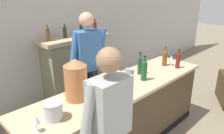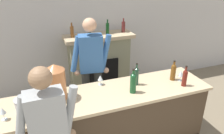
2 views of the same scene
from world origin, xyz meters
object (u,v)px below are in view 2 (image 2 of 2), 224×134
at_px(wine_bottle_burgundy_dark, 173,71).
at_px(wine_bottle_port_short, 136,75).
at_px(fireplace_stone, 99,64).
at_px(wine_glass_front_right, 3,111).
at_px(person_bartender, 91,69).
at_px(copper_dispenser, 55,82).
at_px(wine_glass_near_bucket, 181,74).
at_px(ice_bucket_steel, 23,105).
at_px(wine_bottle_riesling_slim, 133,82).
at_px(wine_bottle_merlot_tall, 185,77).
at_px(wine_glass_by_dispenser, 100,78).

xyz_separation_m(wine_bottle_burgundy_dark, wine_bottle_port_short, (-0.58, 0.06, 0.01)).
bearing_deg(fireplace_stone, wine_glass_front_right, -133.78).
relative_size(fireplace_stone, wine_glass_front_right, 9.79).
distance_m(person_bartender, wine_bottle_burgundy_dark, 1.26).
bearing_deg(wine_bottle_port_short, wine_bottle_burgundy_dark, -5.49).
height_order(person_bartender, copper_dispenser, person_bartender).
bearing_deg(wine_bottle_port_short, wine_glass_near_bucket, -10.54).
relative_size(fireplace_stone, wine_bottle_burgundy_dark, 5.10).
xyz_separation_m(fireplace_stone, ice_bucket_steel, (-1.42, -1.63, 0.37)).
distance_m(wine_bottle_port_short, wine_glass_near_bucket, 0.68).
distance_m(fireplace_stone, ice_bucket_steel, 2.19).
xyz_separation_m(copper_dispenser, wine_bottle_burgundy_dark, (1.70, -0.09, -0.10)).
bearing_deg(wine_bottle_riesling_slim, ice_bucket_steel, 178.26).
xyz_separation_m(fireplace_stone, wine_bottle_burgundy_dark, (0.69, -1.55, 0.42)).
relative_size(wine_bottle_merlot_tall, wine_glass_near_bucket, 1.83).
distance_m(wine_glass_near_bucket, wine_glass_by_dispenser, 1.20).
xyz_separation_m(wine_bottle_port_short, wine_bottle_merlot_tall, (0.63, -0.27, -0.01)).
bearing_deg(wine_bottle_burgundy_dark, fireplace_stone, 113.92).
xyz_separation_m(wine_bottle_burgundy_dark, wine_bottle_riesling_slim, (-0.72, -0.13, 0.02)).
relative_size(wine_bottle_burgundy_dark, wine_bottle_riesling_slim, 0.89).
bearing_deg(wine_bottle_burgundy_dark, wine_bottle_port_short, 174.51).
xyz_separation_m(wine_bottle_port_short, wine_bottle_riesling_slim, (-0.14, -0.18, 0.01)).
distance_m(wine_bottle_burgundy_dark, wine_bottle_merlot_tall, 0.22).
bearing_deg(wine_glass_by_dispenser, wine_bottle_port_short, -19.48).
height_order(wine_bottle_port_short, wine_bottle_riesling_slim, wine_bottle_riesling_slim).
height_order(copper_dispenser, wine_bottle_burgundy_dark, copper_dispenser).
height_order(wine_bottle_riesling_slim, wine_glass_near_bucket, wine_bottle_riesling_slim).
bearing_deg(wine_bottle_burgundy_dark, copper_dispenser, 177.07).
xyz_separation_m(copper_dispenser, wine_glass_by_dispenser, (0.63, 0.14, -0.14)).
bearing_deg(wine_bottle_burgundy_dark, wine_glass_front_right, -176.08).
bearing_deg(wine_glass_near_bucket, copper_dispenser, 175.03).
height_order(wine_bottle_riesling_slim, wine_glass_by_dispenser, wine_bottle_riesling_slim).
relative_size(ice_bucket_steel, wine_bottle_port_short, 0.59).
xyz_separation_m(wine_bottle_merlot_tall, wine_glass_near_bucket, (0.04, 0.14, -0.02)).
relative_size(fireplace_stone, person_bartender, 0.86).
xyz_separation_m(fireplace_stone, person_bartender, (-0.41, -0.93, 0.36)).
bearing_deg(wine_glass_near_bucket, wine_bottle_burgundy_dark, 142.02).
bearing_deg(copper_dispenser, wine_bottle_port_short, -1.59).
bearing_deg(wine_glass_by_dispenser, wine_bottle_merlot_tall, -21.56).
bearing_deg(wine_bottle_merlot_tall, fireplace_stone, 112.56).
bearing_deg(wine_bottle_merlot_tall, wine_bottle_burgundy_dark, 101.87).
bearing_deg(wine_glass_by_dispenser, person_bartender, 93.50).
relative_size(fireplace_stone, wine_glass_by_dispenser, 10.47).
bearing_deg(wine_bottle_port_short, ice_bucket_steel, -174.77).
xyz_separation_m(wine_bottle_burgundy_dark, wine_glass_front_right, (-2.32, -0.16, -0.03)).
bearing_deg(wine_glass_near_bucket, wine_bottle_port_short, 169.46).
xyz_separation_m(ice_bucket_steel, wine_bottle_burgundy_dark, (2.11, 0.08, 0.05)).
height_order(fireplace_stone, person_bartender, person_bartender).
bearing_deg(wine_glass_near_bucket, fireplace_stone, 115.61).
bearing_deg(fireplace_stone, wine_glass_near_bucket, -64.39).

